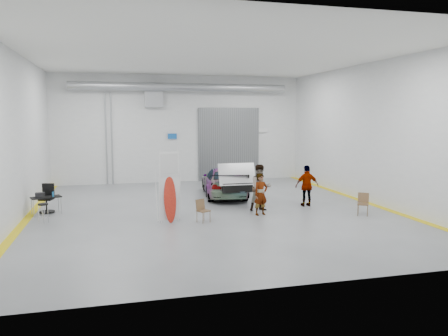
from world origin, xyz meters
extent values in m
plane|color=slate|center=(0.00, 0.00, 0.00)|extent=(16.00, 16.00, 0.00)
cube|color=silver|center=(-7.00, 0.00, 3.00)|extent=(0.02, 16.00, 6.00)
cube|color=silver|center=(7.00, 0.00, 3.00)|extent=(0.02, 16.00, 6.00)
cube|color=silver|center=(0.00, 8.00, 3.00)|extent=(14.00, 0.02, 6.00)
cube|color=silver|center=(0.00, -8.00, 3.00)|extent=(14.00, 0.02, 6.00)
cube|color=white|center=(0.00, 0.00, 6.00)|extent=(14.00, 16.00, 0.02)
cube|color=gray|center=(2.80, 7.92, 2.10)|extent=(3.60, 0.12, 4.20)
cube|color=#94969C|center=(-1.50, 7.92, 4.80)|extent=(1.00, 0.50, 1.20)
cylinder|color=#94969C|center=(0.00, 7.40, 5.30)|extent=(11.90, 0.44, 0.44)
cube|color=#1558B2|center=(-0.50, 7.92, 2.60)|extent=(0.50, 0.04, 0.30)
cube|color=white|center=(4.80, 7.92, 2.90)|extent=(0.70, 0.04, 0.25)
cylinder|color=#94969C|center=(-3.80, 7.92, 2.50)|extent=(0.08, 0.08, 5.00)
cylinder|color=#94969C|center=(-4.10, 7.92, 2.50)|extent=(0.08, 0.08, 5.00)
cube|color=#D7BE0B|center=(-6.85, 0.00, 0.01)|extent=(0.30, 16.00, 0.01)
cube|color=#D7BE0B|center=(6.85, 0.00, 0.01)|extent=(0.30, 16.00, 0.01)
imported|color=silver|center=(1.26, 3.00, 0.68)|extent=(2.51, 4.87, 1.35)
imported|color=#9A7C54|center=(1.62, -1.21, 0.79)|extent=(0.65, 0.51, 1.59)
imported|color=slate|center=(1.85, -0.51, 0.92)|extent=(0.95, 0.76, 1.84)
imported|color=brown|center=(4.01, -0.13, 0.86)|extent=(1.01, 0.46, 1.71)
cube|color=white|center=(-1.90, -1.52, 0.88)|extent=(0.74, 0.16, 1.59)
ellipsoid|color=red|center=(-1.90, -1.59, 0.84)|extent=(0.47, 0.29, 1.68)
cube|color=white|center=(-1.90, -1.53, 2.08)|extent=(0.72, 0.16, 0.84)
cylinder|color=white|center=(-2.21, -1.52, 1.33)|extent=(0.02, 0.02, 2.65)
cylinder|color=white|center=(-1.59, -1.52, 1.33)|extent=(0.02, 0.02, 2.65)
cube|color=brown|center=(-0.71, -1.81, 0.41)|extent=(0.51, 0.51, 0.04)
cube|color=brown|center=(-0.71, -1.64, 0.62)|extent=(0.37, 0.25, 0.37)
cube|color=brown|center=(5.33, -2.23, 0.43)|extent=(0.54, 0.54, 0.04)
cube|color=brown|center=(5.33, -2.05, 0.65)|extent=(0.38, 0.29, 0.38)
cylinder|color=black|center=(-6.16, -0.58, 0.68)|extent=(0.34, 0.34, 0.05)
torus|color=silver|center=(-6.16, -0.58, 0.22)|extent=(0.36, 0.36, 0.02)
cylinder|color=#94969C|center=(-6.76, 0.69, 0.32)|extent=(0.03, 0.03, 0.64)
cylinder|color=#94969C|center=(-5.77, 0.69, 0.32)|extent=(0.03, 0.03, 0.64)
cylinder|color=#94969C|center=(-6.76, 1.14, 0.32)|extent=(0.03, 0.03, 0.64)
cylinder|color=#94969C|center=(-5.77, 1.14, 0.32)|extent=(0.03, 0.03, 0.64)
cube|color=black|center=(-6.27, 0.92, 0.66)|extent=(1.19, 0.86, 0.04)
cylinder|color=#1A5F9C|center=(-6.00, 0.83, 0.78)|extent=(0.07, 0.07, 0.20)
cube|color=black|center=(-6.49, 0.96, 0.76)|extent=(0.31, 0.20, 0.16)
cylinder|color=black|center=(-6.29, 1.19, 0.04)|extent=(0.58, 0.58, 0.04)
cylinder|color=black|center=(-6.29, 1.19, 0.29)|extent=(0.06, 0.06, 0.50)
cube|color=black|center=(-6.29, 1.19, 0.54)|extent=(0.58, 0.58, 0.07)
cube|color=black|center=(-6.29, 1.42, 0.86)|extent=(0.46, 0.17, 0.52)
cube|color=silver|center=(1.26, 0.92, 1.37)|extent=(1.58, 0.96, 0.04)
camera|label=1|loc=(-3.71, -16.58, 3.73)|focal=35.00mm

